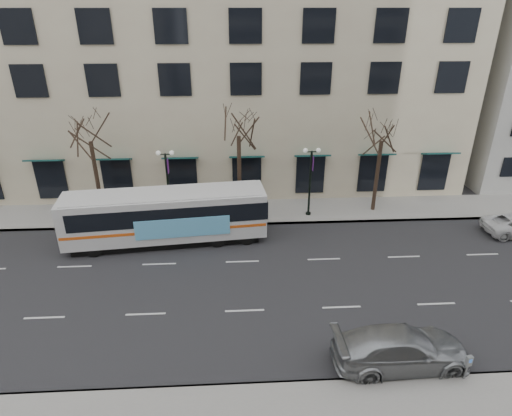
{
  "coord_description": "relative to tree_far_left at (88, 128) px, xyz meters",
  "views": [
    {
      "loc": [
        -0.37,
        -19.69,
        14.13
      ],
      "look_at": [
        0.79,
        1.44,
        4.0
      ],
      "focal_mm": 30.0,
      "sensor_mm": 36.0,
      "label": 1
    }
  ],
  "objects": [
    {
      "name": "pay_station",
      "position": [
        18.92,
        -16.1,
        -5.68
      ],
      "size": [
        0.29,
        0.22,
        1.2
      ],
      "rotation": [
        0.0,
        0.0,
        0.21
      ],
      "color": "gray",
      "rests_on": "sidewalk_near"
    },
    {
      "name": "tree_far_right",
      "position": [
        20.0,
        0.0,
        -0.28
      ],
      "size": [
        3.6,
        3.6,
        8.06
      ],
      "color": "black",
      "rests_on": "ground"
    },
    {
      "name": "silver_car",
      "position": [
        16.57,
        -15.0,
        -5.85
      ],
      "size": [
        5.96,
        2.6,
        1.7
      ],
      "primitive_type": "imported",
      "rotation": [
        0.0,
        0.0,
        1.61
      ],
      "color": "#93979A",
      "rests_on": "ground"
    },
    {
      "name": "ground",
      "position": [
        10.0,
        -8.8,
        -6.7
      ],
      "size": [
        160.0,
        160.0,
        0.0
      ],
      "primitive_type": "plane",
      "color": "black",
      "rests_on": "ground"
    },
    {
      "name": "lamp_post_left",
      "position": [
        5.01,
        -0.6,
        -3.75
      ],
      "size": [
        1.22,
        0.45,
        5.21
      ],
      "color": "black",
      "rests_on": "ground"
    },
    {
      "name": "building_hotel",
      "position": [
        8.0,
        12.2,
        5.3
      ],
      "size": [
        40.0,
        20.0,
        24.0
      ],
      "primitive_type": "cube",
      "color": "#C0B093",
      "rests_on": "ground"
    },
    {
      "name": "tree_far_left",
      "position": [
        0.0,
        0.0,
        0.0
      ],
      "size": [
        3.6,
        3.6,
        8.34
      ],
      "color": "black",
      "rests_on": "ground"
    },
    {
      "name": "city_bus",
      "position": [
        5.28,
        -3.71,
        -4.81
      ],
      "size": [
        12.99,
        4.06,
        3.46
      ],
      "rotation": [
        0.0,
        0.0,
        0.1
      ],
      "color": "silver",
      "rests_on": "ground"
    },
    {
      "name": "tree_far_mid",
      "position": [
        10.0,
        0.0,
        0.21
      ],
      "size": [
        3.6,
        3.6,
        8.55
      ],
      "color": "black",
      "rests_on": "ground"
    },
    {
      "name": "sidewalk_far",
      "position": [
        15.0,
        0.2,
        -6.62
      ],
      "size": [
        80.0,
        4.0,
        0.15
      ],
      "primitive_type": "cube",
      "color": "gray",
      "rests_on": "ground"
    },
    {
      "name": "lamp_post_right",
      "position": [
        15.01,
        -0.6,
        -3.75
      ],
      "size": [
        1.22,
        0.45,
        5.21
      ],
      "color": "black",
      "rests_on": "ground"
    }
  ]
}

